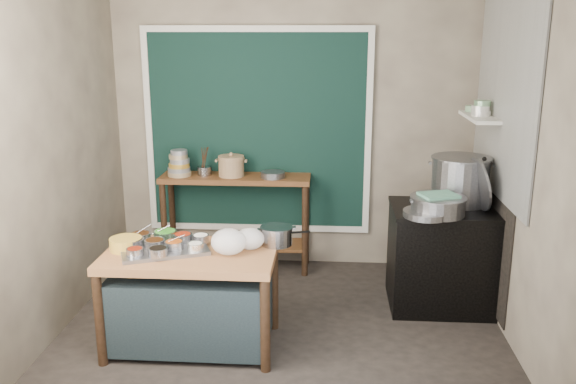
# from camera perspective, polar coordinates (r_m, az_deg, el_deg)

# --- Properties ---
(floor) EXTENTS (3.50, 3.00, 0.02)m
(floor) POSITION_cam_1_polar(r_m,az_deg,el_deg) (5.01, -0.58, -12.79)
(floor) COLOR #2F2824
(floor) RESTS_ON ground
(back_wall) EXTENTS (3.50, 0.02, 2.80)m
(back_wall) POSITION_cam_1_polar(r_m,az_deg,el_deg) (6.01, 0.51, 6.14)
(back_wall) COLOR gray
(back_wall) RESTS_ON floor
(left_wall) EXTENTS (0.02, 3.00, 2.80)m
(left_wall) POSITION_cam_1_polar(r_m,az_deg,el_deg) (4.98, -21.28, 3.28)
(left_wall) COLOR gray
(left_wall) RESTS_ON floor
(right_wall) EXTENTS (0.02, 3.00, 2.80)m
(right_wall) POSITION_cam_1_polar(r_m,az_deg,el_deg) (4.73, 21.19, 2.70)
(right_wall) COLOR gray
(right_wall) RESTS_ON floor
(curtain_panel) EXTENTS (2.10, 0.02, 1.90)m
(curtain_panel) POSITION_cam_1_polar(r_m,az_deg,el_deg) (6.01, -2.86, 5.63)
(curtain_panel) COLOR black
(curtain_panel) RESTS_ON back_wall
(curtain_frame) EXTENTS (2.22, 0.03, 2.02)m
(curtain_frame) POSITION_cam_1_polar(r_m,az_deg,el_deg) (6.00, -2.87, 5.62)
(curtain_frame) COLOR beige
(curtain_frame) RESTS_ON back_wall
(tile_panel) EXTENTS (0.02, 1.70, 1.70)m
(tile_panel) POSITION_cam_1_polar(r_m,az_deg,el_deg) (5.18, 19.64, 8.88)
(tile_panel) COLOR #B2B2AA
(tile_panel) RESTS_ON right_wall
(soot_patch) EXTENTS (0.01, 1.30, 1.30)m
(soot_patch) POSITION_cam_1_polar(r_m,az_deg,el_deg) (5.50, 18.38, -2.98)
(soot_patch) COLOR black
(soot_patch) RESTS_ON right_wall
(wall_shelf) EXTENTS (0.22, 0.70, 0.03)m
(wall_shelf) POSITION_cam_1_polar(r_m,az_deg,el_deg) (5.47, 17.52, 6.69)
(wall_shelf) COLOR beige
(wall_shelf) RESTS_ON right_wall
(prep_table) EXTENTS (1.25, 0.72, 0.75)m
(prep_table) POSITION_cam_1_polar(r_m,az_deg,el_deg) (4.66, -8.99, -9.91)
(prep_table) COLOR #976237
(prep_table) RESTS_ON floor
(back_counter) EXTENTS (1.45, 0.40, 0.95)m
(back_counter) POSITION_cam_1_polar(r_m,az_deg,el_deg) (6.06, -4.84, -2.85)
(back_counter) COLOR #573118
(back_counter) RESTS_ON floor
(stove_block) EXTENTS (0.90, 0.68, 0.85)m
(stove_block) POSITION_cam_1_polar(r_m,az_deg,el_deg) (5.41, 14.37, -6.05)
(stove_block) COLOR black
(stove_block) RESTS_ON floor
(stove_top) EXTENTS (0.92, 0.69, 0.03)m
(stove_top) POSITION_cam_1_polar(r_m,az_deg,el_deg) (5.27, 14.68, -1.58)
(stove_top) COLOR black
(stove_top) RESTS_ON stove_block
(condiment_tray) EXTENTS (0.74, 0.64, 0.03)m
(condiment_tray) POSITION_cam_1_polar(r_m,az_deg,el_deg) (4.59, -11.54, -5.18)
(condiment_tray) COLOR gray
(condiment_tray) RESTS_ON prep_table
(condiment_bowls) EXTENTS (0.61, 0.50, 0.07)m
(condiment_bowls) POSITION_cam_1_polar(r_m,az_deg,el_deg) (4.60, -11.77, -4.58)
(condiment_bowls) COLOR gray
(condiment_bowls) RESTS_ON condiment_tray
(yellow_basin) EXTENTS (0.30, 0.30, 0.09)m
(yellow_basin) POSITION_cam_1_polar(r_m,az_deg,el_deg) (4.65, -14.93, -4.71)
(yellow_basin) COLOR #BE7E31
(yellow_basin) RESTS_ON prep_table
(saucepan) EXTENTS (0.32, 0.32, 0.14)m
(saucepan) POSITION_cam_1_polar(r_m,az_deg,el_deg) (4.60, -1.08, -4.09)
(saucepan) COLOR gray
(saucepan) RESTS_ON prep_table
(plastic_bag_a) EXTENTS (0.30, 0.26, 0.19)m
(plastic_bag_a) POSITION_cam_1_polar(r_m,az_deg,el_deg) (4.41, -5.57, -4.66)
(plastic_bag_a) COLOR white
(plastic_bag_a) RESTS_ON prep_table
(plastic_bag_b) EXTENTS (0.24, 0.21, 0.16)m
(plastic_bag_b) POSITION_cam_1_polar(r_m,az_deg,el_deg) (4.51, -3.59, -4.39)
(plastic_bag_b) COLOR white
(plastic_bag_b) RESTS_ON prep_table
(bowl_stack) EXTENTS (0.23, 0.23, 0.25)m
(bowl_stack) POSITION_cam_1_polar(r_m,az_deg,el_deg) (5.98, -10.14, 2.55)
(bowl_stack) COLOR tan
(bowl_stack) RESTS_ON back_counter
(utensil_cup) EXTENTS (0.15, 0.15, 0.09)m
(utensil_cup) POSITION_cam_1_polar(r_m,az_deg,el_deg) (5.98, -7.80, 1.98)
(utensil_cup) COLOR gray
(utensil_cup) RESTS_ON back_counter
(ceramic_crock) EXTENTS (0.27, 0.27, 0.18)m
(ceramic_crock) POSITION_cam_1_polar(r_m,az_deg,el_deg) (5.90, -5.32, 2.34)
(ceramic_crock) COLOR #937150
(ceramic_crock) RESTS_ON back_counter
(wide_bowl) EXTENTS (0.31, 0.31, 0.06)m
(wide_bowl) POSITION_cam_1_polar(r_m,az_deg,el_deg) (5.83, -1.42, 1.63)
(wide_bowl) COLOR gray
(wide_bowl) RESTS_ON back_counter
(stock_pot) EXTENTS (0.57, 0.57, 0.40)m
(stock_pot) POSITION_cam_1_polar(r_m,az_deg,el_deg) (5.38, 15.80, 1.07)
(stock_pot) COLOR gray
(stock_pot) RESTS_ON stove_top
(pot_lid) EXTENTS (0.17, 0.46, 0.45)m
(pot_lid) POSITION_cam_1_polar(r_m,az_deg,el_deg) (5.21, 17.51, 0.71)
(pot_lid) COLOR gray
(pot_lid) RESTS_ON stove_top
(steamer) EXTENTS (0.58, 0.58, 0.15)m
(steamer) POSITION_cam_1_polar(r_m,az_deg,el_deg) (5.04, 13.85, -1.22)
(steamer) COLOR gray
(steamer) RESTS_ON stove_top
(green_cloth) EXTENTS (0.34, 0.30, 0.02)m
(green_cloth) POSITION_cam_1_polar(r_m,az_deg,el_deg) (5.02, 13.92, -0.29)
(green_cloth) COLOR #599D7A
(green_cloth) RESTS_ON steamer
(shallow_pan) EXTENTS (0.46, 0.46, 0.05)m
(shallow_pan) POSITION_cam_1_polar(r_m,az_deg,el_deg) (4.97, 12.80, -1.99)
(shallow_pan) COLOR gray
(shallow_pan) RESTS_ON stove_top
(shelf_bowl_stack) EXTENTS (0.16, 0.16, 0.13)m
(shelf_bowl_stack) POSITION_cam_1_polar(r_m,az_deg,el_deg) (5.44, 17.62, 7.45)
(shelf_bowl_stack) COLOR silver
(shelf_bowl_stack) RESTS_ON wall_shelf
(shelf_bowl_green) EXTENTS (0.16, 0.16, 0.05)m
(shelf_bowl_green) POSITION_cam_1_polar(r_m,az_deg,el_deg) (5.71, 16.96, 7.47)
(shelf_bowl_green) COLOR gray
(shelf_bowl_green) RESTS_ON wall_shelf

